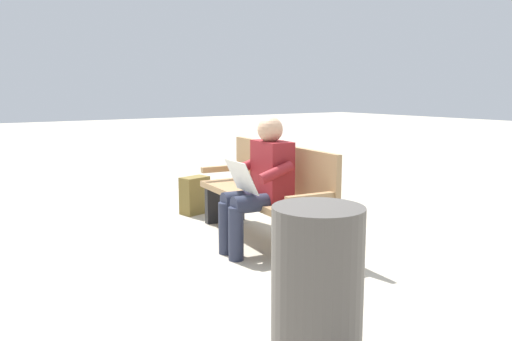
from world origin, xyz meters
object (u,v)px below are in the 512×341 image
at_px(bench_near, 267,192).
at_px(person_seated, 261,181).
at_px(backpack, 194,195).
at_px(trash_bin, 317,296).

distance_m(bench_near, person_seated, 0.41).
distance_m(person_seated, backpack, 1.66).
distance_m(backpack, trash_bin, 3.59).
xyz_separation_m(backpack, trash_bin, (-3.41, 1.11, 0.23)).
relative_size(bench_near, backpack, 4.33).
relative_size(bench_near, person_seated, 1.56).
bearing_deg(bench_near, person_seated, 141.92).
bearing_deg(trash_bin, backpack, -18.02).
relative_size(person_seated, trash_bin, 1.35).
bearing_deg(bench_near, backpack, 9.72).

